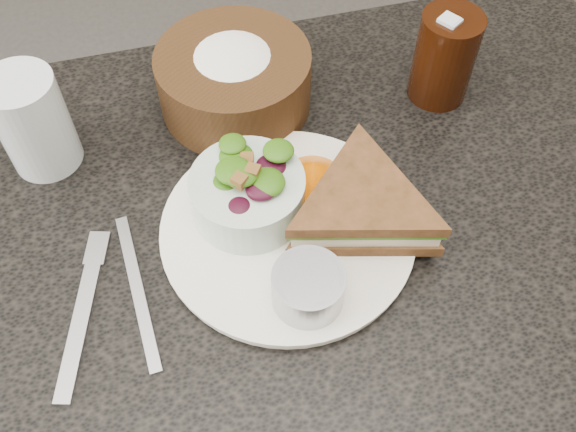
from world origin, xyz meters
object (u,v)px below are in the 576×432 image
at_px(sandwich, 363,206).
at_px(dressing_ramekin, 308,288).
at_px(cola_glass, 446,53).
at_px(dining_table, 278,390).
at_px(water_glass, 33,122).
at_px(dinner_plate, 288,230).
at_px(salad_bowl, 247,189).
at_px(bread_basket, 234,72).

height_order(sandwich, dressing_ramekin, sandwich).
bearing_deg(cola_glass, dining_table, -144.41).
bearing_deg(cola_glass, water_glass, 178.23).
height_order(dinner_plate, dressing_ramekin, dressing_ramekin).
height_order(dressing_ramekin, cola_glass, cola_glass).
xyz_separation_m(dressing_ramekin, water_glass, (-0.23, 0.25, 0.03)).
bearing_deg(salad_bowl, dining_table, -79.75).
xyz_separation_m(salad_bowl, water_glass, (-0.20, 0.13, 0.01)).
bearing_deg(water_glass, cola_glass, -1.77).
xyz_separation_m(salad_bowl, bread_basket, (0.02, 0.16, 0.01)).
bearing_deg(water_glass, sandwich, -29.96).
bearing_deg(dressing_ramekin, salad_bowl, 104.72).
distance_m(dining_table, sandwich, 0.42).
bearing_deg(bread_basket, dinner_plate, -86.44).
distance_m(salad_bowl, water_glass, 0.24).
distance_m(salad_bowl, dressing_ramekin, 0.12).
distance_m(sandwich, bread_basket, 0.22).
relative_size(dinner_plate, cola_glass, 2.12).
relative_size(dinner_plate, salad_bowl, 2.22).
xyz_separation_m(salad_bowl, dressing_ramekin, (0.03, -0.12, -0.01)).
relative_size(dining_table, water_glass, 8.79).
xyz_separation_m(bread_basket, water_glass, (-0.22, -0.03, 0.01)).
xyz_separation_m(dinner_plate, dressing_ramekin, (-0.00, -0.08, 0.03)).
bearing_deg(sandwich, cola_glass, 61.64).
distance_m(cola_glass, water_glass, 0.46).
bearing_deg(salad_bowl, cola_glass, 24.86).
bearing_deg(dressing_ramekin, bread_basket, 91.88).
bearing_deg(bread_basket, salad_bowl, -97.38).
xyz_separation_m(dressing_ramekin, cola_glass, (0.23, 0.23, 0.03)).
bearing_deg(dining_table, sandwich, 8.87).
distance_m(dining_table, dinner_plate, 0.38).
xyz_separation_m(dinner_plate, bread_basket, (-0.01, 0.19, 0.04)).
relative_size(sandwich, dressing_ramekin, 2.62).
bearing_deg(dining_table, water_glass, 137.54).
height_order(sandwich, bread_basket, bread_basket).
bearing_deg(dining_table, salad_bowl, 100.25).
bearing_deg(sandwich, dinner_plate, -173.62).
height_order(dinner_plate, salad_bowl, salad_bowl).
distance_m(salad_bowl, cola_glass, 0.29).
height_order(dining_table, dressing_ramekin, dressing_ramekin).
bearing_deg(bread_basket, cola_glass, -10.35).
bearing_deg(dinner_plate, cola_glass, 33.98).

